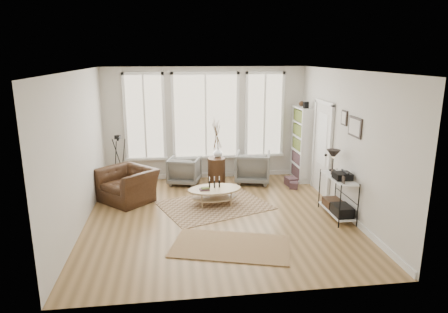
{
  "coord_description": "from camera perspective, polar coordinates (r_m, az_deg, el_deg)",
  "views": [
    {
      "loc": [
        -0.86,
        -7.48,
        3.17
      ],
      "look_at": [
        0.2,
        0.6,
        1.1
      ],
      "focal_mm": 32.0,
      "sensor_mm": 36.0,
      "label": 1
    }
  ],
  "objects": [
    {
      "name": "door",
      "position": [
        9.51,
        13.87,
        1.4
      ],
      "size": [
        0.09,
        1.06,
        2.22
      ],
      "color": "silver",
      "rests_on": "ground"
    },
    {
      "name": "low_shelf",
      "position": [
        8.32,
        15.95,
        -4.96
      ],
      "size": [
        0.38,
        1.08,
        1.3
      ],
      "color": "white",
      "rests_on": "ground"
    },
    {
      "name": "bookcase",
      "position": [
        10.49,
        11.03,
        1.8
      ],
      "size": [
        0.31,
        0.85,
        2.06
      ],
      "color": "white",
      "rests_on": "ground"
    },
    {
      "name": "coffee_table",
      "position": [
        8.71,
        -1.38,
        -5.09
      ],
      "size": [
        1.24,
        0.87,
        0.53
      ],
      "color": "tan",
      "rests_on": "ground"
    },
    {
      "name": "book_stack_near",
      "position": [
        10.17,
        9.54,
        -3.52
      ],
      "size": [
        0.29,
        0.35,
        0.2
      ],
      "primitive_type": "cube",
      "rotation": [
        0.0,
        0.0,
        0.15
      ],
      "color": "brown",
      "rests_on": "ground"
    },
    {
      "name": "book_stack_far",
      "position": [
        9.96,
        9.93,
        -4.04
      ],
      "size": [
        0.27,
        0.3,
        0.16
      ],
      "primitive_type": "cube",
      "rotation": [
        0.0,
        0.0,
        -0.34
      ],
      "color": "brown",
      "rests_on": "ground"
    },
    {
      "name": "accent_chair",
      "position": [
        9.16,
        -13.61,
        -3.97
      ],
      "size": [
        1.5,
        1.5,
        0.74
      ],
      "primitive_type": "imported",
      "rotation": [
        0.0,
        0.0,
        -0.79
      ],
      "color": "#3B2416",
      "rests_on": "ground"
    },
    {
      "name": "armchair_right",
      "position": [
        10.21,
        4.14,
        -1.53
      ],
      "size": [
        1.05,
        1.06,
        0.8
      ],
      "primitive_type": "imported",
      "rotation": [
        0.0,
        0.0,
        2.89
      ],
      "color": "slate",
      "rests_on": "ground"
    },
    {
      "name": "wall_art",
      "position": [
        8.09,
        17.82,
        4.37
      ],
      "size": [
        0.04,
        0.88,
        0.44
      ],
      "color": "black",
      "rests_on": "ground"
    },
    {
      "name": "side_table",
      "position": [
        9.97,
        -1.09,
        1.04
      ],
      "size": [
        0.44,
        0.44,
        1.85
      ],
      "color": "#3B2416",
      "rests_on": "ground"
    },
    {
      "name": "vase",
      "position": [
        10.11,
        -0.88,
        0.63
      ],
      "size": [
        0.29,
        0.29,
        0.25
      ],
      "primitive_type": "imported",
      "rotation": [
        0.0,
        0.0,
        -0.27
      ],
      "color": "silver",
      "rests_on": "side_table"
    },
    {
      "name": "room",
      "position": [
        7.76,
        -0.77,
        1.25
      ],
      "size": [
        5.5,
        5.54,
        2.9
      ],
      "color": "#9B7646",
      "rests_on": "ground"
    },
    {
      "name": "rug_main",
      "position": [
        8.74,
        -1.36,
        -6.97
      ],
      "size": [
        2.64,
        2.33,
        0.01
      ],
      "primitive_type": "cube",
      "rotation": [
        0.0,
        0.0,
        0.37
      ],
      "color": "brown",
      "rests_on": "ground"
    },
    {
      "name": "rug_runner",
      "position": [
        6.98,
        0.98,
        -12.64
      ],
      "size": [
        2.22,
        1.62,
        0.01
      ],
      "primitive_type": "cube",
      "rotation": [
        0.0,
        0.0,
        -0.28
      ],
      "color": "brown",
      "rests_on": "ground"
    },
    {
      "name": "bay_window",
      "position": [
        10.35,
        -2.63,
        5.56
      ],
      "size": [
        4.14,
        0.12,
        2.24
      ],
      "color": "tan",
      "rests_on": "ground"
    },
    {
      "name": "tripod_camera",
      "position": [
        10.12,
        -14.72,
        -0.94
      ],
      "size": [
        0.46,
        0.46,
        1.3
      ],
      "color": "black",
      "rests_on": "ground"
    },
    {
      "name": "armchair_left",
      "position": [
        10.14,
        -5.67,
        -1.99
      ],
      "size": [
        0.93,
        0.94,
        0.69
      ],
      "primitive_type": "imported",
      "rotation": [
        0.0,
        0.0,
        2.86
      ],
      "color": "slate",
      "rests_on": "ground"
    }
  ]
}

